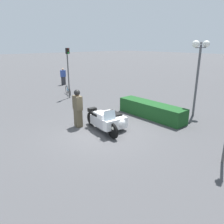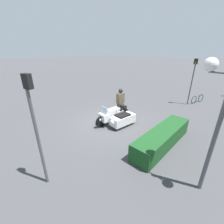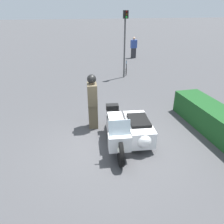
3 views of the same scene
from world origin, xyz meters
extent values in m
plane|color=#424244|center=(0.00, 0.00, 0.00)|extent=(160.00, 160.00, 0.00)
cylinder|color=black|center=(0.79, -0.04, 0.33)|extent=(0.68, 0.18, 0.67)
cylinder|color=black|center=(-1.11, 0.19, 0.33)|extent=(0.68, 0.18, 0.67)
cylinder|color=black|center=(-0.26, 0.80, 0.26)|extent=(0.53, 0.16, 0.52)
cube|color=#B7B7BC|center=(-0.16, 0.08, 0.46)|extent=(1.39, 0.59, 0.45)
cube|color=white|center=(-0.16, 0.08, 0.78)|extent=(0.78, 0.50, 0.24)
cube|color=black|center=(-0.46, 0.11, 0.76)|extent=(0.58, 0.47, 0.12)
cube|color=white|center=(0.60, -0.01, 0.55)|extent=(0.39, 0.62, 0.44)
cube|color=silver|center=(0.55, -0.01, 0.96)|extent=(0.18, 0.57, 0.40)
sphere|color=white|center=(0.84, -0.04, 0.48)|extent=(0.18, 0.18, 0.18)
cube|color=white|center=(-0.20, 0.79, 0.41)|extent=(1.59, 0.86, 0.50)
sphere|color=white|center=(0.45, 0.71, 0.43)|extent=(0.47, 0.48, 0.48)
cube|color=black|center=(-0.20, 0.79, 0.70)|extent=(0.90, 0.68, 0.09)
cube|color=black|center=(-0.99, 0.18, 0.83)|extent=(0.28, 0.41, 0.18)
cube|color=brown|center=(-1.36, -0.39, 0.43)|extent=(0.38, 0.34, 0.86)
cube|color=brown|center=(-1.36, -0.39, 1.20)|extent=(0.53, 0.36, 0.68)
sphere|color=tan|center=(-1.36, -0.39, 1.65)|extent=(0.23, 0.23, 0.23)
sphere|color=black|center=(-1.36, -0.39, 1.69)|extent=(0.29, 0.29, 0.29)
cube|color=#19471E|center=(0.04, 3.39, 0.40)|extent=(4.01, 0.94, 0.81)
cylinder|color=#4C4C4C|center=(-6.81, 2.29, 1.59)|extent=(0.09, 0.09, 3.18)
cube|color=black|center=(-6.75, 2.30, 3.38)|extent=(0.18, 0.28, 0.40)
sphere|color=#410707|center=(-6.68, 2.31, 3.51)|extent=(0.11, 0.11, 0.11)
sphere|color=#462D06|center=(-6.68, 2.31, 3.38)|extent=(0.11, 0.11, 0.11)
sphere|color=green|center=(-6.68, 2.31, 3.25)|extent=(0.11, 0.11, 0.11)
cube|color=#2D2D33|center=(-11.84, 4.56, 0.39)|extent=(0.33, 0.36, 0.78)
cube|color=#334C99|center=(-11.84, 4.56, 1.09)|extent=(0.35, 0.50, 0.62)
sphere|color=tan|center=(-11.84, 4.56, 1.51)|extent=(0.21, 0.21, 0.21)
torus|color=black|center=(-7.33, 2.59, 0.31)|extent=(0.65, 0.23, 0.66)
torus|color=black|center=(-8.26, 2.87, 0.31)|extent=(0.65, 0.23, 0.66)
cylinder|color=#2D668C|center=(-7.80, 2.73, 0.37)|extent=(0.85, 0.30, 0.05)
cylinder|color=#2D668C|center=(-7.93, 2.77, 0.53)|extent=(0.04, 0.04, 0.31)
camera|label=1|loc=(7.27, -5.68, 3.91)|focal=35.00mm
camera|label=2|loc=(5.99, 5.76, 4.22)|focal=24.00mm
camera|label=3|loc=(5.16, -1.32, 3.70)|focal=35.00mm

